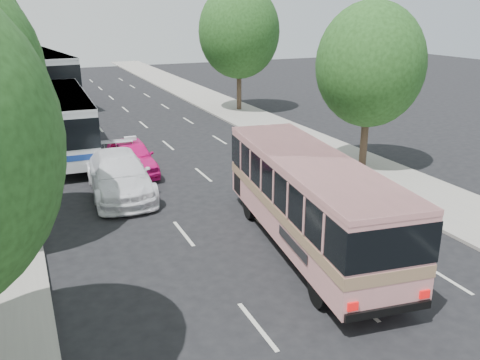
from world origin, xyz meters
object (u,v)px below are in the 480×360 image
white_pickup (119,175)px  tour_coach_rear (42,72)px  tour_coach_front (64,117)px  pink_bus (309,193)px  pink_taxi (132,156)px

white_pickup → tour_coach_rear: size_ratio=0.42×
tour_coach_rear → tour_coach_front: bearing=-97.1°
tour_coach_rear → white_pickup: bearing=-93.9°
white_pickup → tour_coach_rear: 25.00m
pink_bus → tour_coach_front: size_ratio=0.89×
white_pickup → tour_coach_front: (-1.38, 7.63, 1.13)m
pink_bus → tour_coach_front: bearing=119.1°
white_pickup → tour_coach_front: 7.84m
white_pickup → tour_coach_front: tour_coach_front is taller
pink_taxi → tour_coach_rear: 22.34m
tour_coach_front → tour_coach_rear: 17.28m
pink_taxi → tour_coach_front: size_ratio=0.42×
tour_coach_front → tour_coach_rear: (0.00, 17.28, 0.49)m
pink_bus → tour_coach_rear: tour_coach_rear is taller
pink_bus → tour_coach_rear: bearing=108.1°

